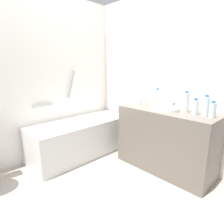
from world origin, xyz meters
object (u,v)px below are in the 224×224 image
Objects in this scene: water_bottle_4 at (157,98)px; drinking_glass_1 at (145,102)px; water_bottle_1 at (206,106)px; sink_faucet at (174,106)px; drinking_glass_0 at (139,101)px; water_bottle_2 at (195,107)px; water_bottle_0 at (186,103)px; bathtub at (80,136)px; water_bottle_3 at (212,110)px; sink_basin at (166,109)px.

drinking_glass_1 is (-0.02, 0.19, -0.07)m from water_bottle_4.
water_bottle_1 is 2.63× the size of drinking_glass_1.
sink_faucet is 1.83× the size of drinking_glass_0.
water_bottle_2 is 0.84m from drinking_glass_0.
water_bottle_2 is at bearing -95.20° from water_bottle_4.
drinking_glass_0 is 0.10m from drinking_glass_1.
water_bottle_0 is 1.37× the size of water_bottle_2.
drinking_glass_0 is at bearing -48.32° from bathtub.
sink_faucet is at bearing -74.77° from drinking_glass_1.
drinking_glass_0 is at bearing 89.97° from water_bottle_1.
water_bottle_0 is 1.09× the size of water_bottle_1.
water_bottle_3 is 0.73× the size of water_bottle_4.
bathtub is 1.07m from drinking_glass_0.
water_bottle_0 is 0.12m from water_bottle_2.
sink_faucet is 0.41m from drinking_glass_1.
bathtub reaches higher than sink_faucet.
water_bottle_3 is (-0.02, -0.08, -0.03)m from water_bottle_1.
water_bottle_3 is at bearing -91.23° from water_bottle_0.
water_bottle_4 reaches higher than water_bottle_3.
water_bottle_1 is (-0.11, -0.45, 0.08)m from sink_faucet.
drinking_glass_0 is at bearing 102.70° from sink_faucet.
sink_basin is (0.52, -1.17, 0.56)m from bathtub.
water_bottle_1 is 2.90× the size of drinking_glass_0.
sink_faucet is 1.66× the size of drinking_glass_1.
water_bottle_3 is (-0.00, -0.19, -0.00)m from water_bottle_2.
drinking_glass_0 reaches higher than sink_basin.
sink_faucet is 0.59× the size of water_bottle_4.
sink_faucet is 0.37m from water_bottle_2.
water_bottle_1 reaches higher than sink_faucet.
water_bottle_1 is at bearing -69.69° from bathtub.
water_bottle_2 is at bearing -69.08° from bathtub.
sink_faucet is 0.58× the size of water_bottle_0.
sink_basin is 0.46m from water_bottle_1.
sink_basin is 2.07× the size of sink_faucet.
water_bottle_4 is (0.05, 0.73, 0.03)m from water_bottle_3.
drinking_glass_0 is at bearing 88.68° from water_bottle_3.
sink_faucet is 0.80× the size of water_bottle_2.
sink_basin is 0.53m from water_bottle_3.
water_bottle_1 is at bearing -104.15° from sink_faucet.
water_bottle_1 is at bearing -90.28° from drinking_glass_1.
water_bottle_1 is (0.02, -0.23, -0.01)m from water_bottle_0.
drinking_glass_0 is (0.00, 0.94, -0.07)m from water_bottle_1.
bathtub reaches higher than water_bottle_2.
water_bottle_4 reaches higher than sink_faucet.
water_bottle_0 reaches higher than water_bottle_3.
water_bottle_0 is at bearing -91.35° from drinking_glass_0.
water_bottle_3 is at bearing -93.96° from water_bottle_4.
bathtub is at bearing 131.68° from drinking_glass_0.
sink_basin is 1.31× the size of water_bottle_1.
water_bottle_0 is 1.40× the size of water_bottle_3.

